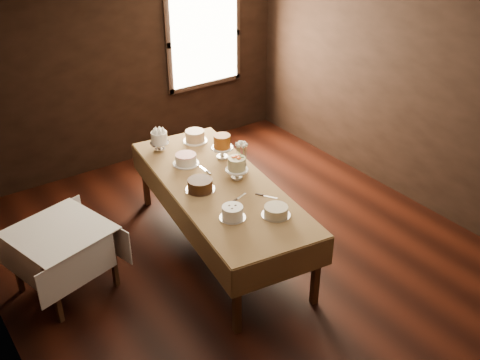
% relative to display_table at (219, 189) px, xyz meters
% --- Properties ---
extents(floor, '(5.00, 6.00, 0.01)m').
position_rel_display_table_xyz_m(floor, '(0.12, -0.42, -0.78)').
color(floor, black).
rests_on(floor, ground).
extents(ceiling, '(5.00, 6.00, 0.01)m').
position_rel_display_table_xyz_m(ceiling, '(0.12, -0.42, 2.02)').
color(ceiling, beige).
rests_on(ceiling, wall_back).
extents(wall_back, '(5.00, 0.02, 2.80)m').
position_rel_display_table_xyz_m(wall_back, '(0.12, 2.58, 0.62)').
color(wall_back, black).
rests_on(wall_back, ground).
extents(wall_right, '(0.02, 6.00, 2.80)m').
position_rel_display_table_xyz_m(wall_right, '(2.62, -0.42, 0.62)').
color(wall_right, black).
rests_on(wall_right, ground).
extents(window, '(1.10, 0.05, 1.30)m').
position_rel_display_table_xyz_m(window, '(1.42, 2.52, 0.82)').
color(window, '#FFEABF').
rests_on(window, wall_back).
extents(display_table, '(1.42, 2.85, 0.85)m').
position_rel_display_table_xyz_m(display_table, '(0.00, 0.00, 0.00)').
color(display_table, '#3D2516').
rests_on(display_table, ground).
extents(side_table, '(1.06, 1.06, 0.73)m').
position_rel_display_table_xyz_m(side_table, '(-1.67, 0.31, -0.14)').
color(side_table, '#3D2516').
rests_on(side_table, ground).
extents(cake_meringue, '(0.24, 0.24, 0.25)m').
position_rel_display_table_xyz_m(cake_meringue, '(-0.14, 1.08, 0.17)').
color(cake_meringue, silver).
rests_on(cake_meringue, display_table).
extents(cake_speckled, '(0.30, 0.30, 0.14)m').
position_rel_display_table_xyz_m(cake_speckled, '(0.33, 1.04, 0.13)').
color(cake_speckled, white).
rests_on(cake_speckled, display_table).
extents(cake_lattice, '(0.34, 0.34, 0.11)m').
position_rel_display_table_xyz_m(cake_lattice, '(-0.06, 0.59, 0.12)').
color(cake_lattice, white).
rests_on(cake_lattice, display_table).
extents(cake_caramel, '(0.26, 0.26, 0.30)m').
position_rel_display_table_xyz_m(cake_caramel, '(0.37, 0.49, 0.19)').
color(cake_caramel, white).
rests_on(cake_caramel, display_table).
extents(cake_chocolate, '(0.33, 0.33, 0.12)m').
position_rel_display_table_xyz_m(cake_chocolate, '(-0.24, 0.00, 0.12)').
color(cake_chocolate, silver).
rests_on(cake_chocolate, display_table).
extents(cake_flowers, '(0.25, 0.25, 0.26)m').
position_rel_display_table_xyz_m(cake_flowers, '(0.23, -0.01, 0.18)').
color(cake_flowers, white).
rests_on(cake_flowers, display_table).
extents(cake_swirl, '(0.28, 0.28, 0.13)m').
position_rel_display_table_xyz_m(cake_swirl, '(-0.26, -0.64, 0.13)').
color(cake_swirl, silver).
rests_on(cake_swirl, display_table).
extents(cake_cream, '(0.33, 0.33, 0.10)m').
position_rel_display_table_xyz_m(cake_cream, '(0.11, -0.84, 0.11)').
color(cake_cream, silver).
rests_on(cake_cream, display_table).
extents(cake_server_a, '(0.24, 0.10, 0.01)m').
position_rel_display_table_xyz_m(cake_server_a, '(0.04, -0.35, 0.07)').
color(cake_server_a, silver).
rests_on(cake_server_a, display_table).
extents(cake_server_b, '(0.15, 0.21, 0.01)m').
position_rel_display_table_xyz_m(cake_server_b, '(0.28, -0.54, 0.07)').
color(cake_server_b, silver).
rests_on(cake_server_b, display_table).
extents(cake_server_c, '(0.03, 0.24, 0.01)m').
position_rel_display_table_xyz_m(cake_server_c, '(0.04, 0.38, 0.07)').
color(cake_server_c, silver).
rests_on(cake_server_c, display_table).
extents(cake_server_d, '(0.23, 0.12, 0.01)m').
position_rel_display_table_xyz_m(cake_server_d, '(0.39, 0.22, 0.07)').
color(cake_server_d, silver).
rests_on(cake_server_d, display_table).
extents(flower_vase, '(0.14, 0.14, 0.12)m').
position_rel_display_table_xyz_m(flower_vase, '(0.39, 0.13, 0.12)').
color(flower_vase, '#2D2823').
rests_on(flower_vase, display_table).
extents(flower_bouquet, '(0.14, 0.14, 0.20)m').
position_rel_display_table_xyz_m(flower_bouquet, '(0.39, 0.13, 0.31)').
color(flower_bouquet, white).
rests_on(flower_bouquet, flower_vase).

